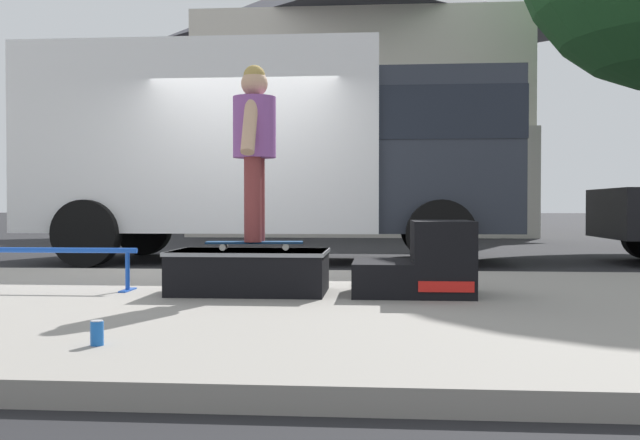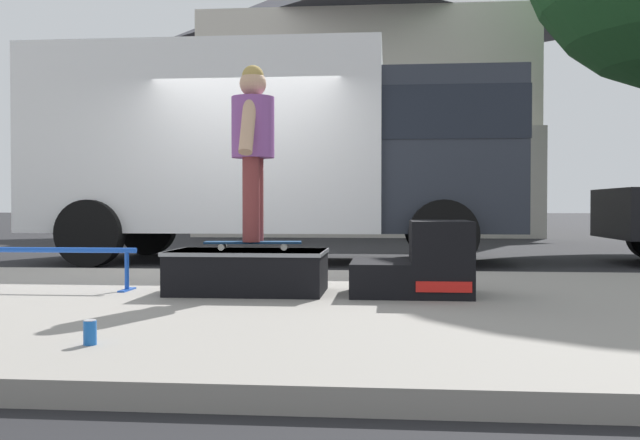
# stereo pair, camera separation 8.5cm
# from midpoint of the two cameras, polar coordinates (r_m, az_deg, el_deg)

# --- Properties ---
(ground_plane) EXTENTS (140.00, 140.00, 0.00)m
(ground_plane) POSITION_cam_midpoint_polar(r_m,az_deg,el_deg) (8.50, -6.97, -4.40)
(ground_plane) COLOR black
(sidewalk_slab) EXTENTS (50.00, 5.00, 0.12)m
(sidewalk_slab) POSITION_cam_midpoint_polar(r_m,az_deg,el_deg) (5.62, -13.58, -6.68)
(sidewalk_slab) COLOR gray
(sidewalk_slab) RESTS_ON ground
(skate_box) EXTENTS (1.24, 0.77, 0.34)m
(skate_box) POSITION_cam_midpoint_polar(r_m,az_deg,el_deg) (5.81, -5.28, -3.96)
(skate_box) COLOR black
(skate_box) RESTS_ON sidewalk_slab
(kicker_ramp) EXTENTS (0.93, 0.75, 0.58)m
(kicker_ramp) POSITION_cam_midpoint_polar(r_m,az_deg,el_deg) (5.72, 8.49, -3.48)
(kicker_ramp) COLOR black
(kicker_ramp) RESTS_ON sidewalk_slab
(grind_rail) EXTENTS (1.65, 0.28, 0.35)m
(grind_rail) POSITION_cam_midpoint_polar(r_m,az_deg,el_deg) (6.42, -20.99, -2.78)
(grind_rail) COLOR blue
(grind_rail) RESTS_ON sidewalk_slab
(skateboard) EXTENTS (0.80, 0.30, 0.07)m
(skateboard) POSITION_cam_midpoint_polar(r_m,az_deg,el_deg) (5.83, -4.91, -1.82)
(skateboard) COLOR navy
(skateboard) RESTS_ON skate_box
(skater_kid) EXTENTS (0.35, 0.73, 1.42)m
(skater_kid) POSITION_cam_midpoint_polar(r_m,az_deg,el_deg) (5.85, -4.92, 6.50)
(skater_kid) COLOR brown
(skater_kid) RESTS_ON skateboard
(soda_can) EXTENTS (0.07, 0.07, 0.13)m
(soda_can) POSITION_cam_midpoint_polar(r_m,az_deg,el_deg) (3.83, -17.18, -8.53)
(soda_can) COLOR #1959B2
(soda_can) RESTS_ON sidewalk_slab
(box_truck) EXTENTS (6.91, 2.63, 3.05)m
(box_truck) POSITION_cam_midpoint_polar(r_m,az_deg,el_deg) (10.62, -3.14, 5.91)
(box_truck) COLOR white
(box_truck) RESTS_ON ground
(house_behind) EXTENTS (9.54, 8.23, 8.40)m
(house_behind) POSITION_cam_midpoint_polar(r_m,az_deg,el_deg) (22.57, 4.02, 9.88)
(house_behind) COLOR beige
(house_behind) RESTS_ON ground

